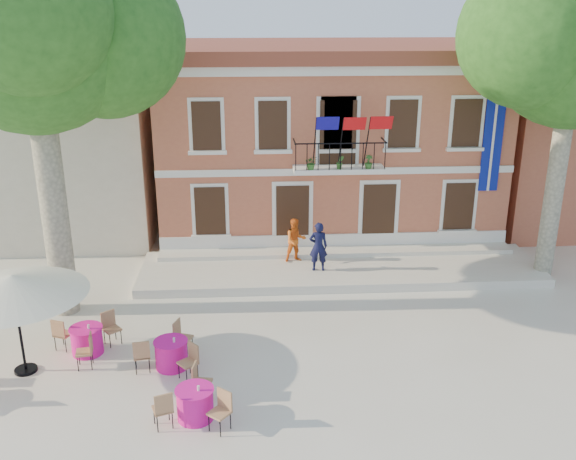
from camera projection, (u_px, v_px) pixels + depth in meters
The scene contains 12 objects.
ground at pixel (293, 336), 18.45m from camera, with size 90.00×90.00×0.00m, color beige.
main_building at pixel (324, 136), 26.68m from camera, with size 13.50×9.59×7.50m.
neighbor_west at pixel (52, 148), 27.15m from camera, with size 9.40×9.40×6.40m.
terrace at pixel (341, 269), 22.65m from camera, with size 14.00×3.40×0.30m, color silver.
plane_tree_west at pixel (31, 31), 17.15m from camera, with size 5.76×5.76×11.32m.
plane_tree_east at pixel (576, 43), 19.75m from camera, with size 5.42×5.42×10.64m.
patio_umbrella at pixel (13, 285), 15.87m from camera, with size 3.66×3.66×2.72m.
pedestrian_navy at pixel (318, 247), 21.92m from camera, with size 0.63×0.42×1.74m, color black.
pedestrian_orange at pixel (296, 240), 22.71m from camera, with size 0.77×0.60×1.58m, color orange.
cafe_table_0 at pixel (87, 339), 17.42m from camera, with size 1.85×1.74×0.95m.
cafe_table_1 at pixel (195, 402), 14.68m from camera, with size 1.84×1.76×0.95m.
cafe_table_3 at pixel (171, 353), 16.74m from camera, with size 1.76×1.85×0.95m.
Camera 1 is at (-1.13, -16.30, 9.09)m, focal length 40.00 mm.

